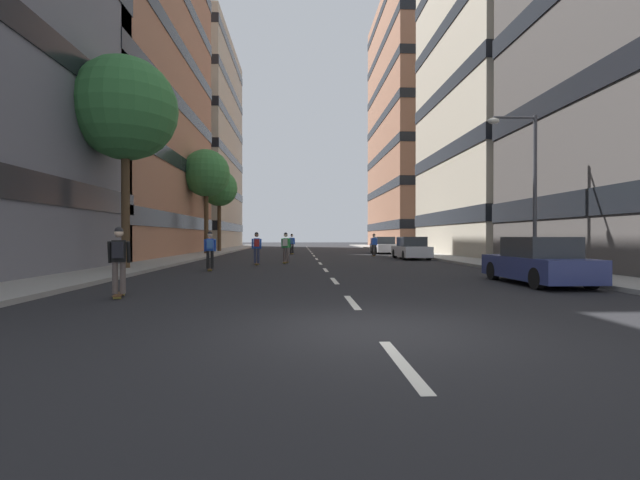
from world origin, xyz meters
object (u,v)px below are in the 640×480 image
at_px(parked_car_near, 384,246).
at_px(parked_car_mid, 538,263).
at_px(street_tree_far, 206,174).
at_px(street_tree_near, 219,189).
at_px(skater_4, 374,244).
at_px(skater_3, 257,246).
at_px(parked_car_far, 411,249).
at_px(skater_5, 210,248).
at_px(street_tree_mid, 125,109).
at_px(skater_1, 292,243).
at_px(skater_2, 286,246).
at_px(skater_0, 119,257).
at_px(streetlamp_right, 527,175).

distance_m(parked_car_near, parked_car_mid, 25.76).
bearing_deg(street_tree_far, street_tree_near, 90.00).
bearing_deg(skater_4, skater_3, -128.49).
relative_size(parked_car_mid, street_tree_far, 0.50).
distance_m(parked_car_near, street_tree_near, 16.93).
height_order(street_tree_near, skater_4, street_tree_near).
xyz_separation_m(parked_car_mid, parked_car_far, (0.00, 16.02, 0.00)).
distance_m(skater_3, skater_5, 4.45).
relative_size(street_tree_far, skater_4, 4.90).
xyz_separation_m(street_tree_mid, skater_1, (7.17, 18.37, -6.23)).
distance_m(street_tree_near, street_tree_far, 6.17).
bearing_deg(street_tree_mid, skater_1, 68.67).
xyz_separation_m(street_tree_near, skater_4, (13.67, -9.33, -5.26)).
relative_size(street_tree_mid, skater_2, 5.30).
distance_m(street_tree_mid, skater_4, 20.71).
distance_m(parked_car_near, parked_car_far, 9.74).
bearing_deg(street_tree_near, street_tree_far, -90.00).
bearing_deg(street_tree_far, parked_car_mid, -57.07).
distance_m(parked_car_far, skater_4, 4.96).
height_order(street_tree_near, skater_5, street_tree_near).
bearing_deg(parked_car_mid, skater_5, 151.91).
bearing_deg(skater_0, skater_2, 75.08).
relative_size(skater_0, skater_2, 1.00).
bearing_deg(skater_0, skater_3, 80.09).
relative_size(skater_0, skater_3, 1.00).
distance_m(parked_car_mid, skater_4, 20.72).
height_order(skater_1, skater_5, same).
bearing_deg(street_tree_far, skater_2, -60.03).
xyz_separation_m(street_tree_mid, skater_2, (7.01, 5.27, -6.23)).
bearing_deg(skater_5, street_tree_far, 102.11).
relative_size(skater_1, skater_3, 1.00).
bearing_deg(skater_1, street_tree_far, -172.53).
xyz_separation_m(skater_2, skater_5, (-3.23, -5.45, 0.00)).
height_order(street_tree_near, skater_1, street_tree_near).
relative_size(skater_0, skater_5, 1.00).
bearing_deg(street_tree_mid, skater_5, -2.67).
distance_m(parked_car_near, skater_2, 16.41).
bearing_deg(skater_2, skater_0, -104.92).
distance_m(parked_car_mid, streetlamp_right, 5.87).
bearing_deg(skater_2, skater_3, -138.86).
relative_size(streetlamp_right, skater_1, 3.65).
bearing_deg(streetlamp_right, skater_5, 172.16).
height_order(skater_1, skater_2, same).
bearing_deg(street_tree_mid, skater_3, 35.70).
distance_m(street_tree_mid, streetlamp_right, 17.74).
relative_size(street_tree_near, street_tree_mid, 0.84).
relative_size(street_tree_near, skater_2, 4.46).
bearing_deg(skater_2, parked_car_near, 59.11).
xyz_separation_m(parked_car_near, street_tree_near, (-15.43, 4.21, 5.54)).
distance_m(street_tree_near, streetlamp_right, 31.01).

